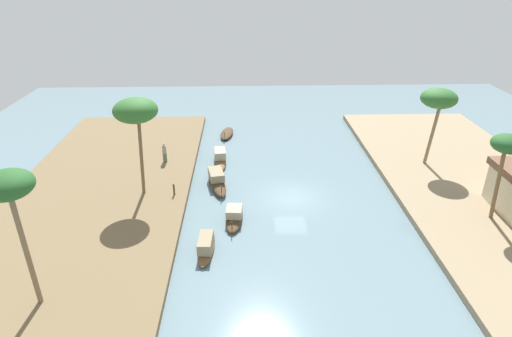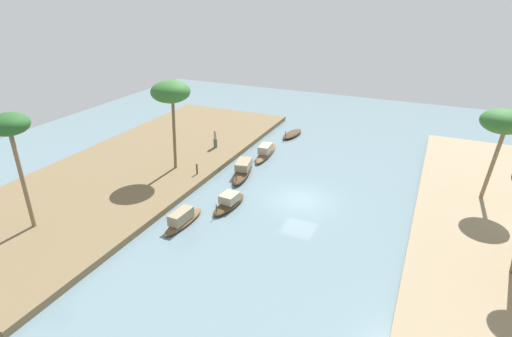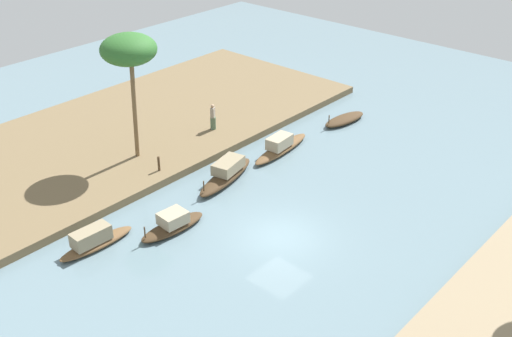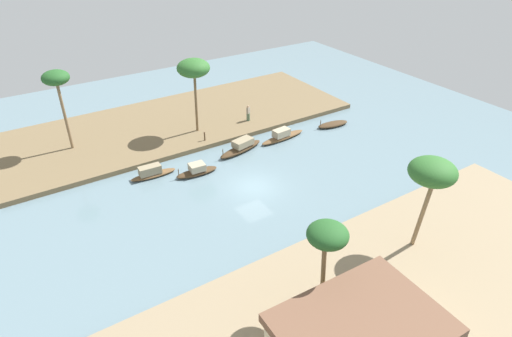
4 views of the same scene
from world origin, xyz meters
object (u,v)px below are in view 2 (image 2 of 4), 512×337
at_px(mooring_post, 197,169).
at_px(sampan_with_red_awning, 292,134).
at_px(sampan_with_tall_canopy, 266,152).
at_px(sampan_midstream, 243,170).
at_px(palm_tree_right_tall, 503,123).
at_px(palm_tree_left_near, 171,93).
at_px(person_on_near_bank, 215,140).
at_px(sampan_downstream_large, 229,202).
at_px(sampan_foreground, 182,219).
at_px(palm_tree_left_far, 9,128).

bearing_deg(mooring_post, sampan_with_red_awning, 164.85).
relative_size(sampan_with_tall_canopy, sampan_midstream, 1.03).
relative_size(mooring_post, palm_tree_right_tall, 0.13).
bearing_deg(palm_tree_left_near, person_on_near_bank, 173.83).
xyz_separation_m(sampan_downstream_large, palm_tree_right_tall, (-8.09, 16.85, 5.85)).
bearing_deg(palm_tree_right_tall, person_on_near_bank, -92.52).
bearing_deg(sampan_downstream_large, mooring_post, -119.84).
distance_m(sampan_with_red_awning, sampan_foreground, 19.90).
relative_size(sampan_with_tall_canopy, sampan_with_red_awning, 1.43).
distance_m(sampan_downstream_large, mooring_post, 5.57).
height_order(sampan_foreground, person_on_near_bank, person_on_near_bank).
height_order(sampan_with_tall_canopy, person_on_near_bank, person_on_near_bank).
relative_size(sampan_with_red_awning, palm_tree_right_tall, 0.55).
relative_size(mooring_post, palm_tree_left_far, 0.12).
bearing_deg(sampan_midstream, sampan_with_tall_canopy, 166.91).
distance_m(sampan_with_tall_canopy, palm_tree_left_near, 10.81).
bearing_deg(sampan_downstream_large, person_on_near_bank, -141.40).
bearing_deg(palm_tree_left_near, sampan_midstream, 109.93).
height_order(sampan_with_tall_canopy, sampan_midstream, sampan_midstream).
bearing_deg(palm_tree_right_tall, palm_tree_left_far, -58.85).
height_order(sampan_downstream_large, palm_tree_right_tall, palm_tree_right_tall).
relative_size(sampan_with_tall_canopy, mooring_post, 6.05).
bearing_deg(sampan_foreground, sampan_with_tall_canopy, -178.50).
xyz_separation_m(sampan_with_tall_canopy, sampan_downstream_large, (10.14, 1.41, -0.03)).
bearing_deg(palm_tree_left_far, sampan_with_red_awning, 159.85).
height_order(sampan_midstream, sampan_downstream_large, sampan_midstream).
distance_m(sampan_with_red_awning, sampan_downstream_large, 16.47).
distance_m(sampan_with_tall_canopy, sampan_midstream, 4.73).
distance_m(sampan_midstream, mooring_post, 3.89).
bearing_deg(palm_tree_right_tall, sampan_foreground, -58.15).
height_order(person_on_near_bank, palm_tree_right_tall, palm_tree_right_tall).
bearing_deg(sampan_with_tall_canopy, mooring_post, -29.20).
bearing_deg(sampan_midstream, sampan_foreground, -13.63).
relative_size(sampan_with_red_awning, sampan_foreground, 0.92).
distance_m(sampan_midstream, palm_tree_right_tall, 19.41).
bearing_deg(sampan_downstream_large, sampan_with_red_awning, -172.29).
bearing_deg(mooring_post, palm_tree_left_far, -25.67).
xyz_separation_m(sampan_downstream_large, palm_tree_left_near, (-3.47, -6.83, 6.59)).
distance_m(sampan_midstream, sampan_foreground, 8.86).
xyz_separation_m(sampan_foreground, palm_tree_left_far, (4.69, -8.28, 6.72)).
bearing_deg(palm_tree_left_far, sampan_foreground, 119.54).
bearing_deg(palm_tree_left_near, sampan_with_tall_canopy, 140.89).
distance_m(sampan_downstream_large, palm_tree_left_far, 14.57).
bearing_deg(palm_tree_right_tall, palm_tree_left_near, -78.97).
bearing_deg(sampan_with_red_awning, sampan_foreground, 5.11).
bearing_deg(sampan_with_tall_canopy, palm_tree_left_near, -43.91).
bearing_deg(palm_tree_left_far, palm_tree_right_tall, 121.15).
bearing_deg(person_on_near_bank, sampan_with_tall_canopy, 71.93).
height_order(sampan_midstream, palm_tree_right_tall, palm_tree_right_tall).
height_order(sampan_with_red_awning, sampan_downstream_large, sampan_downstream_large).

